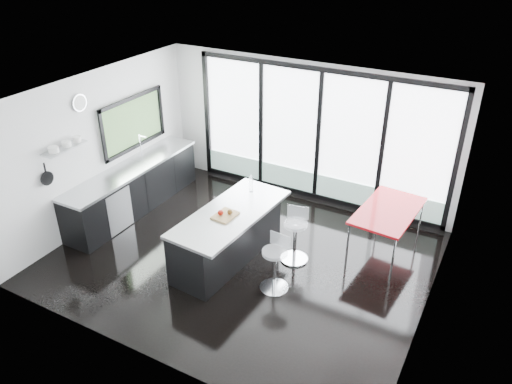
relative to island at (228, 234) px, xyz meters
The scene contains 11 objects.
floor 0.53m from the island, 30.47° to the left, with size 6.00×5.00×0.00m, color black.
ceiling 2.34m from the island, 30.47° to the left, with size 6.00×5.00×0.00m, color white.
wall_back 2.75m from the island, 79.53° to the left, with size 6.00×0.09×2.80m.
wall_front 2.56m from the island, 85.03° to the right, with size 6.00×0.00×2.80m, color silver.
wall_left 3.00m from the island, behind, with size 0.26×5.00×2.80m.
wall_right 3.34m from the island, ahead, with size 0.00×5.00×2.80m, color silver.
counter_cabinets 2.52m from the island, 168.10° to the left, with size 0.69×3.24×1.36m.
island is the anchor object (origin of this frame).
bar_stool_near 1.11m from the island, 18.66° to the right, with size 0.45×0.45×0.72m, color silver.
bar_stool_far 1.12m from the island, 25.63° to the left, with size 0.46×0.46×0.74m, color silver.
red_table 2.70m from the island, 33.50° to the left, with size 0.87×1.52×0.81m, color maroon.
Camera 1 is at (3.52, -5.97, 5.06)m, focal length 35.00 mm.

